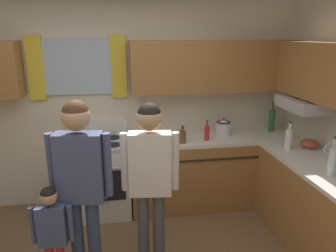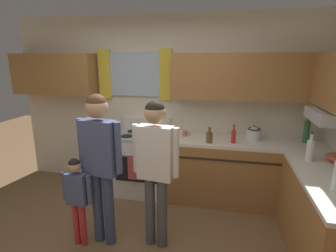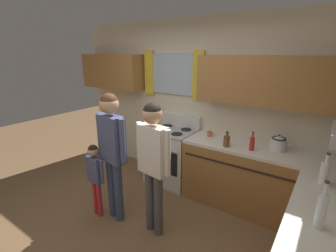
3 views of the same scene
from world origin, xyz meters
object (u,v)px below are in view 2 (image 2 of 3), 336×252
cup_terracotta (185,133)px  adult_holding_child (100,153)px  stove_oven (143,162)px  stovetop_kettle (254,133)px  bottle_squat_brown (209,137)px  mixing_bowl (335,158)px  bottle_sauce_red (234,136)px  bottle_milk_white (310,150)px  adult_in_plaid (155,158)px  small_child (77,192)px  bottle_wine_green (306,131)px

cup_terracotta → adult_holding_child: adult_holding_child is taller
stove_oven → stovetop_kettle: bearing=2.5°
bottle_squat_brown → mixing_bowl: 1.42m
bottle_sauce_red → bottle_squat_brown: bearing=-169.7°
bottle_sauce_red → cup_terracotta: bottle_sauce_red is taller
bottle_milk_white → mixing_bowl: bearing=-1.4°
mixing_bowl → bottle_squat_brown: bearing=163.9°
adult_in_plaid → adult_holding_child: bearing=-172.4°
stove_oven → cup_terracotta: size_ratio=10.11×
bottle_squat_brown → small_child: bottle_squat_brown is taller
stovetop_kettle → mixing_bowl: 1.01m
adult_holding_child → small_child: bearing=-157.0°
bottle_wine_green → bottle_sauce_red: size_ratio=1.60×
bottle_squat_brown → mixing_bowl: bearing=-16.1°
adult_holding_child → stovetop_kettle: bearing=38.1°
bottle_squat_brown → bottle_wine_green: size_ratio=0.52×
bottle_wine_green → mixing_bowl: 0.69m
bottle_sauce_red → mixing_bowl: (1.05, -0.45, -0.05)m
bottle_wine_green → adult_holding_child: bearing=-150.3°
stove_oven → small_child: 1.36m
bottle_milk_white → adult_holding_child: bearing=-163.5°
stove_oven → adult_in_plaid: 1.35m
cup_terracotta → stovetop_kettle: 0.94m
bottle_sauce_red → small_child: (-1.60, -1.18, -0.37)m
adult_holding_child → small_child: 0.49m
bottle_wine_green → bottle_milk_white: bearing=-101.1°
bottle_wine_green → stove_oven: bearing=-177.6°
cup_terracotta → stovetop_kettle: size_ratio=0.40×
bottle_milk_white → small_child: bottle_milk_white is taller
bottle_squat_brown → bottle_sauce_red: bottle_sauce_red is taller
bottle_wine_green → stovetop_kettle: bottle_wine_green is taller
small_child → cup_terracotta: bearing=55.9°
bottle_squat_brown → small_child: size_ratio=0.21×
stove_oven → bottle_wine_green: 2.30m
stovetop_kettle → bottle_sauce_red: bearing=-144.3°
mixing_bowl → stove_oven: bearing=166.1°
stovetop_kettle → small_child: 2.35m
cup_terracotta → small_child: size_ratio=0.11×
bottle_squat_brown → adult_in_plaid: size_ratio=0.13×
bottle_milk_white → bottle_wine_green: (0.13, 0.67, 0.03)m
bottle_sauce_red → adult_holding_child: size_ratio=0.15×
bottle_squat_brown → stovetop_kettle: size_ratio=0.75×
adult_in_plaid → small_child: 0.91m
bottle_squat_brown → bottle_wine_green: bearing=12.6°
cup_terracotta → small_child: bearing=-124.1°
stove_oven → bottle_sauce_red: (1.29, -0.13, 0.53)m
bottle_squat_brown → small_child: (-1.29, -1.13, -0.35)m
adult_holding_child → small_child: adult_holding_child is taller
stovetop_kettle → mixing_bowl: bearing=-39.7°
bottle_milk_white → stovetop_kettle: bottle_milk_white is taller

